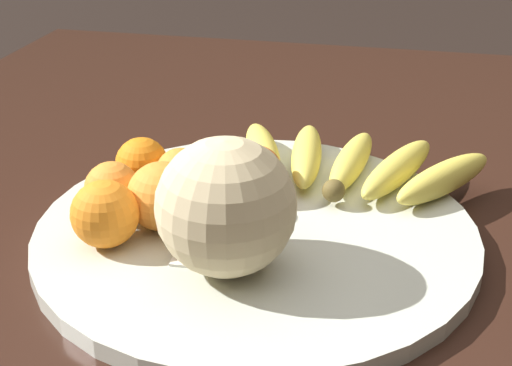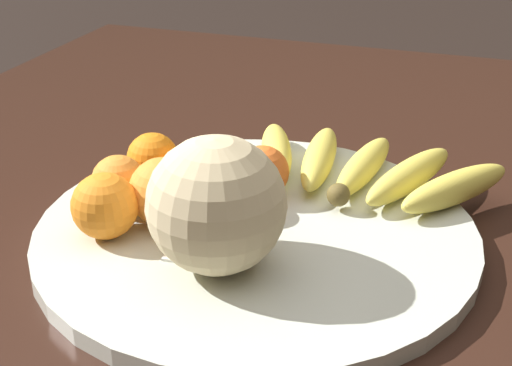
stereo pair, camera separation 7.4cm
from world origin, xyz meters
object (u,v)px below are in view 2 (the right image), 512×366
Objects in this scene: fruit_bowl at (256,231)px; banana_bunch at (362,167)px; orange_front_left at (105,206)px; kitchen_table at (228,273)px; orange_mid_center at (163,192)px; orange_top_small at (262,172)px; orange_back_right at (118,182)px; orange_side_extra at (187,171)px; orange_back_left at (153,158)px; orange_front_right at (219,184)px; melon at (216,205)px; produce_tag at (194,240)px.

banana_bunch is (0.14, -0.09, 0.03)m from fruit_bowl.
orange_front_left is (-0.21, 0.23, 0.02)m from banana_bunch.
orange_mid_center is at bearing 149.06° from kitchen_table.
orange_top_small is (0.14, -0.12, -0.00)m from orange_front_left.
banana_bunch is (0.09, -0.14, 0.12)m from kitchen_table.
orange_back_right is 1.03× the size of orange_side_extra.
banana_bunch reaches higher than kitchen_table.
orange_back_left reaches higher than banana_bunch.
kitchen_table is at bearing 5.31° from orange_front_right.
orange_top_small is 1.05× the size of orange_side_extra.
melon is 1.45× the size of produce_tag.
produce_tag is at bearing -138.05° from orange_back_left.
orange_side_extra is (-0.00, 0.05, 0.13)m from kitchen_table.
produce_tag is at bearing 48.99° from melon.
orange_back_right is 0.99× the size of orange_top_small.
kitchen_table is 0.14m from orange_top_small.
melon is 2.17× the size of orange_top_small.
kitchen_table is 0.14m from produce_tag.
orange_top_small is (0.05, -0.03, -0.00)m from orange_front_right.
orange_back_left is 0.15m from produce_tag.
orange_top_small is (0.08, -0.14, 0.00)m from orange_back_right.
orange_back_left is at bearing 4.48° from orange_front_left.
fruit_bowl is 7.65× the size of orange_back_left.
banana_bunch is at bearing -55.83° from kitchen_table.
orange_front_right is 0.11m from orange_back_left.
orange_back_left is (0.01, 0.10, 0.13)m from kitchen_table.
orange_back_left is (0.15, 0.14, -0.04)m from melon.
banana_bunch is at bearing -47.46° from orange_mid_center.
produce_tag is at bearing -178.82° from kitchen_table.
orange_back_left is (-0.08, 0.24, 0.01)m from banana_bunch.
orange_front_right is at bearing 20.59° from melon.
orange_front_right reaches higher than kitchen_table.
banana_bunch is 0.29m from orange_back_right.
melon reaches higher than orange_front_left.
orange_mid_center is 1.26× the size of orange_side_extra.
orange_front_right is 0.71× the size of produce_tag.
melon is 2.03× the size of orange_front_right.
orange_mid_center is 0.07m from orange_back_right.
orange_front_right is 0.06m from orange_mid_center.
orange_front_right is 0.11m from orange_back_right.
orange_back_left is at bearing 116.84° from banana_bunch.
melon reaches higher than fruit_bowl.
orange_front_left reaches higher than orange_back_right.
orange_front_left reaches higher than orange_side_extra.
banana_bunch is at bearing -31.54° from fruit_bowl.
orange_top_small is 0.13m from produce_tag.
orange_front_left is 0.10m from produce_tag.
orange_front_right is at bearing 70.10° from fruit_bowl.
banana_bunch is at bearing -22.75° from melon.
orange_top_small is at bearing -74.26° from orange_side_extra.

